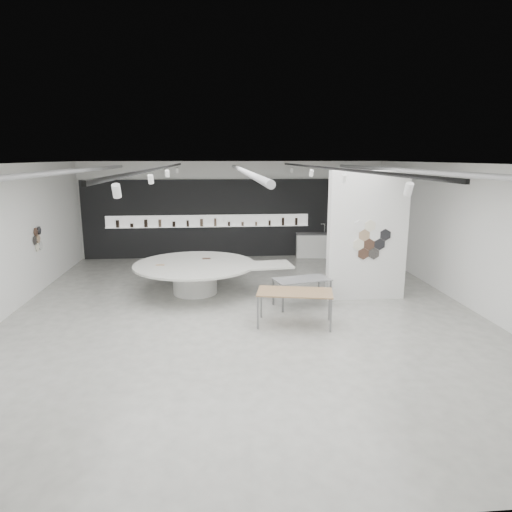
{
  "coord_description": "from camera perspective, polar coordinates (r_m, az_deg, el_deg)",
  "views": [
    {
      "loc": [
        -0.69,
        -11.21,
        3.96
      ],
      "look_at": [
        0.4,
        1.2,
        1.25
      ],
      "focal_mm": 32.0,
      "sensor_mm": 36.0,
      "label": 1
    }
  ],
  "objects": [
    {
      "name": "sample_table_stone",
      "position": [
        12.34,
        5.78,
        -3.14
      ],
      "size": [
        1.61,
        1.09,
        0.76
      ],
      "rotation": [
        0.0,
        0.0,
        0.26
      ],
      "color": "gray",
      "rests_on": "ground"
    },
    {
      "name": "sample_table_wood",
      "position": [
        10.92,
        4.88,
        -4.74
      ],
      "size": [
        1.91,
        1.22,
        0.83
      ],
      "rotation": [
        0.0,
        0.0,
        -0.2
      ],
      "color": "#916E4B",
      "rests_on": "ground"
    },
    {
      "name": "display_island",
      "position": [
        13.55,
        -7.32,
        -2.22
      ],
      "size": [
        4.83,
        3.93,
        0.91
      ],
      "rotation": [
        0.0,
        0.0,
        0.11
      ],
      "color": "white",
      "rests_on": "ground"
    },
    {
      "name": "partition_column",
      "position": [
        13.09,
        13.73,
        2.43
      ],
      "size": [
        2.2,
        0.38,
        3.6
      ],
      "color": "white",
      "rests_on": "ground"
    },
    {
      "name": "kitchen_counter",
      "position": [
        18.54,
        7.62,
        1.36
      ],
      "size": [
        1.75,
        0.84,
        1.33
      ],
      "rotation": [
        0.0,
        0.0,
        -0.11
      ],
      "color": "white",
      "rests_on": "ground"
    },
    {
      "name": "room",
      "position": [
        11.39,
        -1.96,
        2.74
      ],
      "size": [
        12.02,
        14.02,
        3.82
      ],
      "color": "#A8A79E",
      "rests_on": "ground"
    },
    {
      "name": "back_wall_display",
      "position": [
        18.32,
        -3.09,
        4.68
      ],
      "size": [
        11.8,
        0.27,
        3.1
      ],
      "color": "black",
      "rests_on": "ground"
    }
  ]
}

